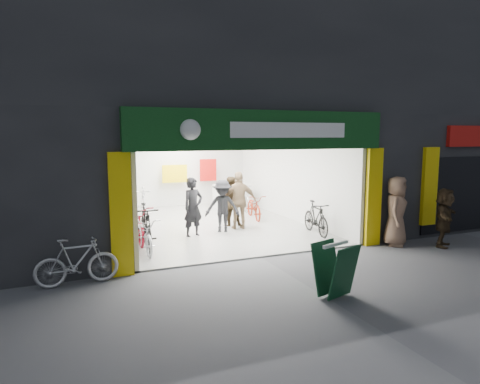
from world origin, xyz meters
TOP-DOWN VIEW (x-y plane):
  - ground at (0.00, 0.00)m, footprint 60.00×60.00m
  - building at (0.91, 4.99)m, footprint 17.00×10.27m
  - bike_left_front at (-2.50, 1.55)m, footprint 0.65×1.75m
  - bike_left_midfront at (-2.40, 1.93)m, footprint 0.64×1.95m
  - bike_left_midback at (-2.50, 2.65)m, footprint 0.70×2.01m
  - bike_left_back at (-1.80, 5.62)m, footprint 0.89×1.97m
  - bike_right_front at (2.50, 1.52)m, footprint 0.72×1.72m
  - bike_right_mid at (1.80, 4.36)m, footprint 0.86×1.75m
  - bike_right_back at (2.05, 6.01)m, footprint 0.75×1.86m
  - parked_bike at (-4.15, -0.30)m, footprint 1.61×0.54m
  - customer_a at (-0.92, 2.63)m, footprint 0.73×0.60m
  - customer_b at (0.59, 3.60)m, footprint 0.87×0.72m
  - customer_c at (0.05, 2.81)m, footprint 1.19×0.98m
  - customer_d at (0.67, 3.00)m, footprint 1.13×0.65m
  - pedestrian_near at (3.81, -0.30)m, footprint 1.07×1.04m
  - pedestrian_far at (4.90, -0.89)m, footprint 1.43×1.25m
  - sandwich_board at (0.15, -2.77)m, footprint 0.80×0.81m

SIDE VIEW (x-z plane):
  - ground at x=0.00m, z-range 0.00..0.00m
  - bike_right_mid at x=1.80m, z-range 0.00..0.88m
  - bike_left_front at x=-2.50m, z-range 0.00..0.91m
  - parked_bike at x=-4.15m, z-range 0.00..0.95m
  - bike_right_front at x=2.50m, z-range 0.00..1.00m
  - bike_left_midback at x=-2.50m, z-range 0.00..1.05m
  - sandwich_board at x=0.15m, z-range 0.05..1.03m
  - bike_right_back at x=2.05m, z-range 0.00..1.09m
  - bike_left_back at x=-1.80m, z-range 0.00..1.14m
  - bike_left_midfront at x=-2.40m, z-range 0.00..1.16m
  - pedestrian_far at x=4.90m, z-range 0.00..1.56m
  - customer_c at x=0.05m, z-range 0.00..1.61m
  - customer_b at x=0.59m, z-range 0.00..1.62m
  - customer_a at x=-0.92m, z-range 0.00..1.73m
  - customer_d at x=0.67m, z-range 0.00..1.82m
  - pedestrian_near at x=3.81m, z-range 0.00..1.86m
  - building at x=0.91m, z-range 0.31..8.31m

